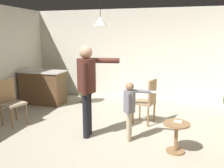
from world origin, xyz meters
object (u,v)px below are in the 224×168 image
object	(u,v)px
dining_chair_near_wall	(11,100)
spare_remote_on_table	(178,121)
kitchen_counter	(43,87)
person_child	(130,105)
side_table_by_couch	(176,134)
dining_chair_by_counter	(147,100)
person_adult	(87,81)
potted_plant_corner	(86,89)

from	to	relation	value
dining_chair_near_wall	spare_remote_on_table	xyz separation A→B (m)	(3.54, -0.36, -0.01)
kitchen_counter	person_child	size ratio (longest dim) A/B	1.13
side_table_by_couch	dining_chair_near_wall	xyz separation A→B (m)	(-3.52, 0.38, 0.22)
person_child	dining_chair_by_counter	bearing A→B (deg)	167.75
person_adult	side_table_by_couch	bearing A→B (deg)	75.00
kitchen_counter	person_adult	world-z (taller)	person_adult
dining_chair_near_wall	potted_plant_corner	size ratio (longest dim) A/B	1.41
side_table_by_couch	person_child	xyz separation A→B (m)	(-0.84, 0.25, 0.36)
kitchen_counter	spare_remote_on_table	size ratio (longest dim) A/B	9.69
side_table_by_couch	potted_plant_corner	world-z (taller)	potted_plant_corner
side_table_by_couch	spare_remote_on_table	xyz separation A→B (m)	(0.02, 0.02, 0.21)
dining_chair_near_wall	person_adult	bearing A→B (deg)	101.80
dining_chair_by_counter	potted_plant_corner	distance (m)	2.33
dining_chair_by_counter	dining_chair_near_wall	size ratio (longest dim) A/B	1.00
spare_remote_on_table	potted_plant_corner	bearing A→B (deg)	136.95
dining_chair_by_counter	dining_chair_near_wall	bearing A→B (deg)	121.80
kitchen_counter	person_adult	size ratio (longest dim) A/B	0.72
person_adult	person_child	distance (m)	0.91
person_child	potted_plant_corner	world-z (taller)	person_child
person_adult	dining_chair_by_counter	distance (m)	1.51
dining_chair_by_counter	side_table_by_couch	bearing A→B (deg)	-136.46
person_adult	kitchen_counter	bearing A→B (deg)	-138.09
person_child	dining_chair_near_wall	world-z (taller)	person_child
kitchen_counter	potted_plant_corner	xyz separation A→B (m)	(1.14, 0.42, -0.09)
side_table_by_couch	person_adult	size ratio (longest dim) A/B	0.30
spare_remote_on_table	kitchen_counter	bearing A→B (deg)	151.63
side_table_by_couch	person_adult	xyz separation A→B (m)	(-1.66, 0.23, 0.76)
kitchen_counter	potted_plant_corner	size ratio (longest dim) A/B	1.78
kitchen_counter	dining_chair_near_wall	distance (m)	1.68
person_adult	person_child	size ratio (longest dim) A/B	1.58
kitchen_counter	potted_plant_corner	distance (m)	1.22
person_child	spare_remote_on_table	xyz separation A→B (m)	(0.86, -0.23, -0.15)
potted_plant_corner	spare_remote_on_table	bearing A→B (deg)	-43.05
side_table_by_couch	dining_chair_near_wall	distance (m)	3.55
person_child	dining_chair_by_counter	size ratio (longest dim) A/B	1.11
potted_plant_corner	person_child	bearing A→B (deg)	-51.55
side_table_by_couch	person_adult	distance (m)	1.84
dining_chair_near_wall	potted_plant_corner	bearing A→B (deg)	172.66
kitchen_counter	dining_chair_near_wall	world-z (taller)	dining_chair_near_wall
dining_chair_by_counter	dining_chair_near_wall	world-z (taller)	same
person_adult	person_child	bearing A→B (deg)	84.24
person_child	dining_chair_by_counter	xyz separation A→B (m)	(0.19, 0.97, -0.15)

